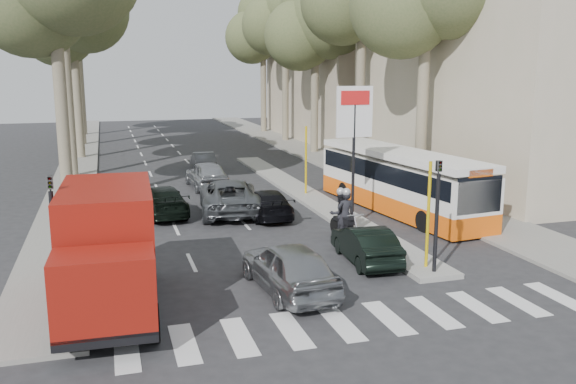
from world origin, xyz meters
The scene contains 26 objects.
ground centered at (0.00, 0.00, 0.00)m, with size 120.00×120.00×0.00m, color #28282B.
sidewalk_right centered at (8.60, 25.00, 0.06)m, with size 3.20×70.00×0.12m, color gray.
median_left centered at (-8.00, 28.00, 0.06)m, with size 2.40×64.00×0.12m, color gray.
traffic_island centered at (3.25, 11.00, 0.08)m, with size 1.50×26.00×0.16m, color gray.
building_near centered at (15.50, 12.00, 9.00)m, with size 11.00×18.00×18.00m, color #C4B39B.
building_far centered at (15.50, 34.00, 8.00)m, with size 11.00×20.00×16.00m, color #B7A88E.
billboard centered at (3.25, 5.00, 3.70)m, with size 1.50×12.10×5.60m.
traffic_light_island centered at (3.25, -1.50, 2.49)m, with size 0.16×0.41×3.60m.
traffic_light_left centered at (-7.60, -1.00, 2.49)m, with size 0.16×0.41×3.60m.
tree_l_c centered at (-7.77, 28.11, 10.04)m, with size 7.40×7.20×13.71m.
tree_l_e centered at (-7.97, 44.11, 10.73)m, with size 7.40×7.20×14.49m.
tree_r_c centered at (9.03, 26.11, 9.69)m, with size 7.40×7.20×13.32m.
tree_r_d centered at (9.13, 34.11, 11.07)m, with size 7.40×7.20×14.88m.
tree_r_e centered at (9.23, 42.11, 10.38)m, with size 7.40×7.20×14.10m.
silver_hatchback centered at (-1.39, -1.45, 0.73)m, with size 1.73×4.30×1.46m, color gray.
dark_hatchback centered at (1.80, 0.41, 0.61)m, with size 1.29×3.70×1.22m, color black.
queue_car_a centered at (-1.10, 8.60, 0.75)m, with size 2.50×5.42×1.50m, color #55595D.
queue_car_b centered at (0.29, 7.39, 0.59)m, with size 1.65×4.06×1.18m, color black.
queue_car_c centered at (-1.14, 14.50, 0.74)m, with size 1.75×4.35×1.48m, color #9A9DA2.
queue_car_d centered at (-0.42, 20.28, 0.59)m, with size 1.26×3.61×1.19m, color #4B4D53.
queue_car_e centered at (-4.00, 9.00, 0.64)m, with size 1.80×4.42×1.28m, color black.
red_truck centered at (-6.29, -1.42, 1.70)m, with size 2.54×6.13×3.22m.
city_bus centered at (6.20, 6.71, 1.45)m, with size 3.45×10.66×2.76m.
motorcycle centered at (2.13, 3.25, 0.90)m, with size 0.91×2.33×1.98m.
pedestrian_near centered at (7.20, 11.48, 0.98)m, with size 1.01×0.49×1.72m, color #342D43.
pedestrian_far centered at (8.69, 10.16, 1.05)m, with size 1.21×0.54×1.87m, color brown.
Camera 1 is at (-6.18, -17.28, 6.26)m, focal length 38.00 mm.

